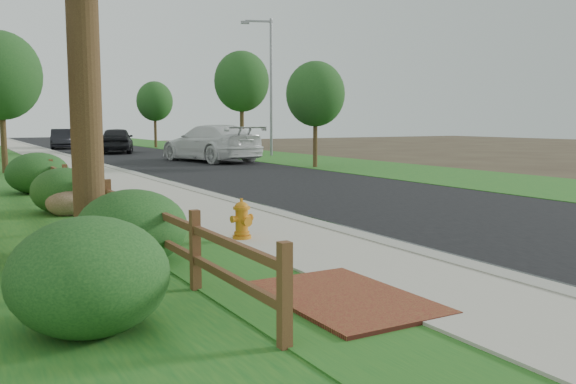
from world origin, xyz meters
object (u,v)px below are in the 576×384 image
dark_car_mid (117,140)px  streetlight (269,79)px  fire_hydrant (242,220)px  white_suv (211,143)px  ranch_fence (95,197)px

dark_car_mid → streetlight: bearing=149.2°
dark_car_mid → streetlight: streetlight is taller
dark_car_mid → streetlight: size_ratio=0.61×
fire_hydrant → white_suv: (8.09, 21.11, 0.58)m
ranch_fence → fire_hydrant: 3.90m
ranch_fence → fire_hydrant: bearing=-60.8°
white_suv → dark_car_mid: white_suv is taller
fire_hydrant → streetlight: bearing=61.2°
white_suv → streetlight: bearing=-160.0°
fire_hydrant → streetlight: 28.10m
ranch_fence → fire_hydrant: size_ratio=22.76×
fire_hydrant → dark_car_mid: (5.84, 32.59, 0.47)m
fire_hydrant → dark_car_mid: dark_car_mid is taller
fire_hydrant → white_suv: bearing=69.0°
white_suv → dark_car_mid: 11.69m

